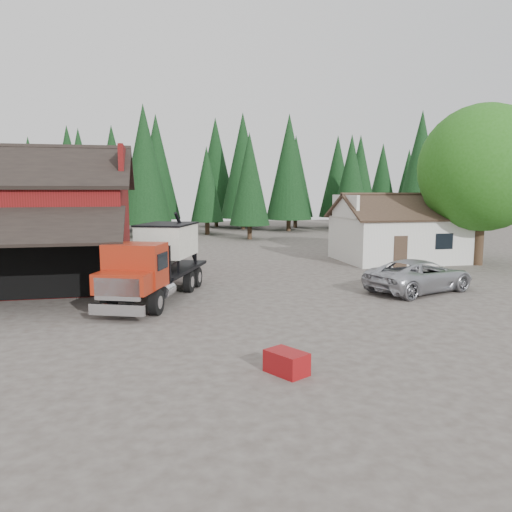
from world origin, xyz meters
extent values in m
plane|color=#473E37|center=(0.00, 0.00, 0.00)|extent=(120.00, 120.00, 0.00)
cube|color=maroon|center=(-11.00, 10.00, 2.50)|extent=(12.00, 10.00, 5.00)
cube|color=black|center=(-11.00, 12.50, 6.00)|extent=(12.80, 5.53, 2.35)
cube|color=maroon|center=(-5.00, 10.00, 6.00)|extent=(0.25, 7.00, 2.00)
cylinder|color=#382619|center=(-5.60, 2.10, 1.40)|extent=(0.20, 0.20, 2.80)
cube|color=silver|center=(13.00, 13.00, 1.50)|extent=(8.00, 6.00, 3.00)
cube|color=#38281E|center=(13.00, 11.50, 3.75)|extent=(8.60, 3.42, 1.80)
cube|color=#38281E|center=(13.00, 14.50, 3.75)|extent=(8.60, 3.42, 1.80)
cube|color=silver|center=(9.00, 13.00, 3.75)|extent=(0.20, 4.20, 1.50)
cube|color=silver|center=(17.00, 13.00, 3.75)|extent=(0.20, 4.20, 1.50)
cube|color=#38281E|center=(11.50, 9.98, 1.00)|extent=(0.90, 0.06, 2.00)
cube|color=black|center=(14.50, 9.98, 1.60)|extent=(1.20, 0.06, 1.00)
cylinder|color=#382619|center=(17.00, 10.00, 1.60)|extent=(0.60, 0.60, 3.20)
sphere|color=#246016|center=(17.00, 10.00, 6.20)|extent=(8.00, 8.00, 8.00)
sphere|color=#246016|center=(15.80, 10.80, 5.00)|extent=(4.40, 4.40, 4.40)
sphere|color=#246016|center=(18.00, 9.20, 5.30)|extent=(4.80, 4.80, 4.80)
cylinder|color=#382619|center=(6.00, 30.00, 0.80)|extent=(0.44, 0.44, 1.60)
cone|color=black|center=(6.00, 30.00, 5.90)|extent=(3.96, 3.96, 9.00)
cylinder|color=#382619|center=(22.00, 26.00, 0.80)|extent=(0.44, 0.44, 1.60)
cone|color=black|center=(22.00, 26.00, 6.90)|extent=(4.84, 4.84, 11.00)
cylinder|color=#382619|center=(-4.00, 34.00, 0.80)|extent=(0.44, 0.44, 1.60)
cone|color=black|center=(-4.00, 34.00, 7.40)|extent=(5.28, 5.28, 12.00)
cylinder|color=black|center=(-5.40, 1.79, 0.50)|extent=(0.67, 1.06, 1.01)
cylinder|color=black|center=(-3.60, 1.08, 0.50)|extent=(0.67, 1.06, 1.01)
cylinder|color=black|center=(-3.80, 5.89, 0.50)|extent=(0.67, 1.06, 1.01)
cylinder|color=black|center=(-2.00, 5.19, 0.50)|extent=(0.67, 1.06, 1.01)
cylinder|color=black|center=(-3.33, 7.09, 0.50)|extent=(0.67, 1.06, 1.01)
cylinder|color=black|center=(-1.53, 6.39, 0.50)|extent=(0.67, 1.06, 1.01)
cube|color=black|center=(-3.43, 4.17, 0.87)|extent=(3.81, 7.72, 0.37)
cube|color=silver|center=(-5.02, 0.11, 0.50)|extent=(2.03, 0.92, 0.41)
cube|color=silver|center=(-4.99, 0.20, 1.24)|extent=(1.66, 0.72, 0.83)
cube|color=maroon|center=(-4.79, 0.71, 1.38)|extent=(2.36, 1.86, 0.78)
cube|color=maroon|center=(-4.35, 1.82, 1.88)|extent=(2.62, 2.26, 1.70)
cube|color=black|center=(-4.62, 1.14, 2.16)|extent=(1.82, 0.77, 0.83)
cylinder|color=black|center=(-4.91, 2.92, 2.39)|extent=(0.17, 0.17, 1.65)
cube|color=black|center=(-4.02, 2.67, 1.84)|extent=(2.13, 0.92, 1.47)
cube|color=black|center=(-2.97, 5.37, 1.12)|extent=(4.12, 5.81, 0.15)
cube|color=silver|center=(-2.97, 5.37, 2.48)|extent=(3.07, 3.59, 1.47)
cone|color=silver|center=(-2.97, 5.37, 1.56)|extent=(2.62, 2.62, 0.64)
cube|color=black|center=(-2.97, 5.37, 3.23)|extent=(3.19, 3.71, 0.07)
cylinder|color=black|center=(-1.98, 6.36, 2.39)|extent=(1.34, 1.73, 2.80)
cube|color=maroon|center=(-2.68, 7.62, 1.38)|extent=(0.78, 0.88, 0.41)
cylinder|color=silver|center=(-3.15, 1.99, 0.78)|extent=(0.81, 1.04, 0.51)
imported|color=#B7B8BF|center=(8.74, 3.00, 0.78)|extent=(6.13, 4.32, 1.55)
cube|color=maroon|center=(-0.37, -6.00, 0.30)|extent=(1.16, 1.30, 0.60)
camera|label=1|loc=(-3.84, -18.18, 4.79)|focal=35.00mm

